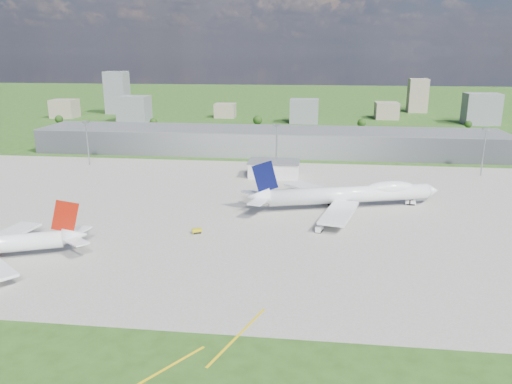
# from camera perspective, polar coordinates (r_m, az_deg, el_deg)

# --- Properties ---
(ground) EXTENTS (1400.00, 1400.00, 0.00)m
(ground) POSITION_cam_1_polar(r_m,az_deg,el_deg) (315.41, 1.02, 4.01)
(ground) COLOR #274916
(ground) RESTS_ON ground
(apron) EXTENTS (360.00, 190.00, 0.08)m
(apron) POSITION_cam_1_polar(r_m,az_deg,el_deg) (208.50, 0.63, -2.18)
(apron) COLOR gray
(apron) RESTS_ON ground
(terminal) EXTENTS (300.00, 42.00, 15.00)m
(terminal) POSITION_cam_1_polar(r_m,az_deg,el_deg) (328.66, 1.30, 5.82)
(terminal) COLOR slate
(terminal) RESTS_ON ground
(ops_building) EXTENTS (26.00, 16.00, 8.00)m
(ops_building) POSITION_cam_1_polar(r_m,az_deg,el_deg) (265.03, 2.06, 2.61)
(ops_building) COLOR silver
(ops_building) RESTS_ON ground
(mast_west) EXTENTS (3.50, 2.00, 25.90)m
(mast_west) POSITION_cam_1_polar(r_m,az_deg,el_deg) (305.88, -18.77, 6.18)
(mast_west) COLOR gray
(mast_west) RESTS_ON ground
(mast_center) EXTENTS (3.50, 2.00, 25.90)m
(mast_center) POSITION_cam_1_polar(r_m,az_deg,el_deg) (276.97, 2.36, 6.08)
(mast_center) COLOR gray
(mast_center) RESTS_ON ground
(mast_east) EXTENTS (3.50, 2.00, 25.90)m
(mast_east) POSITION_cam_1_polar(r_m,az_deg,el_deg) (289.94, 24.67, 5.09)
(mast_east) COLOR gray
(mast_east) RESTS_ON ground
(airliner_blue_quad) EXTENTS (82.34, 63.28, 21.92)m
(airliner_blue_quad) POSITION_cam_1_polar(r_m,az_deg,el_deg) (214.00, 10.63, -0.29)
(airliner_blue_quad) COLOR white
(airliner_blue_quad) RESTS_ON ground
(tug_yellow) EXTENTS (3.95, 3.32, 1.72)m
(tug_yellow) POSITION_cam_1_polar(r_m,az_deg,el_deg) (184.35, -6.78, -4.46)
(tug_yellow) COLOR #CDBB0C
(tug_yellow) RESTS_ON ground
(van_white_near) EXTENTS (3.14, 4.90, 2.34)m
(van_white_near) POSITION_cam_1_polar(r_m,az_deg,el_deg) (186.07, 7.26, -4.19)
(van_white_near) COLOR white
(van_white_near) RESTS_ON ground
(van_white_far) EXTENTS (4.24, 2.08, 2.23)m
(van_white_far) POSITION_cam_1_polar(r_m,az_deg,el_deg) (226.43, 17.22, -1.15)
(van_white_far) COLOR white
(van_white_far) RESTS_ON ground
(bldg_far_w) EXTENTS (24.00, 20.00, 18.00)m
(bldg_far_w) POSITION_cam_1_polar(r_m,az_deg,el_deg) (542.26, -21.04, 8.89)
(bldg_far_w) COLOR gray
(bldg_far_w) RESTS_ON ground
(bldg_w) EXTENTS (28.00, 22.00, 24.00)m
(bldg_w) POSITION_cam_1_polar(r_m,az_deg,el_deg) (491.10, -13.76, 9.22)
(bldg_w) COLOR slate
(bldg_w) RESTS_ON ground
(bldg_cw) EXTENTS (20.00, 18.00, 14.00)m
(bldg_cw) POSITION_cam_1_polar(r_m,az_deg,el_deg) (508.77, -3.55, 9.28)
(bldg_cw) COLOR gray
(bldg_cw) RESTS_ON ground
(bldg_c) EXTENTS (26.00, 20.00, 22.00)m
(bldg_c) POSITION_cam_1_polar(r_m,az_deg,el_deg) (470.34, 5.53, 9.20)
(bldg_c) COLOR slate
(bldg_c) RESTS_ON ground
(bldg_ce) EXTENTS (22.00, 24.00, 16.00)m
(bldg_ce) POSITION_cam_1_polar(r_m,az_deg,el_deg) (514.85, 14.69, 9.00)
(bldg_ce) COLOR gray
(bldg_ce) RESTS_ON ground
(bldg_e) EXTENTS (30.00, 22.00, 28.00)m
(bldg_e) POSITION_cam_1_polar(r_m,az_deg,el_deg) (502.24, 24.36, 8.65)
(bldg_e) COLOR slate
(bldg_e) RESTS_ON ground
(bldg_tall_w) EXTENTS (22.00, 20.00, 44.00)m
(bldg_tall_w) POSITION_cam_1_polar(r_m,az_deg,el_deg) (560.37, -15.58, 10.89)
(bldg_tall_w) COLOR slate
(bldg_tall_w) RESTS_ON ground
(bldg_tall_e) EXTENTS (20.00, 18.00, 36.00)m
(bldg_tall_e) POSITION_cam_1_polar(r_m,az_deg,el_deg) (579.28, 17.98, 10.44)
(bldg_tall_e) COLOR gray
(bldg_tall_e) RESTS_ON ground
(tree_far_w) EXTENTS (7.20, 7.20, 8.80)m
(tree_far_w) POSITION_cam_1_polar(r_m,az_deg,el_deg) (489.49, -21.59, 7.75)
(tree_far_w) COLOR #382314
(tree_far_w) RESTS_ON ground
(tree_w) EXTENTS (6.75, 6.75, 8.25)m
(tree_w) POSITION_cam_1_polar(r_m,az_deg,el_deg) (449.23, -11.63, 7.86)
(tree_w) COLOR #382314
(tree_w) RESTS_ON ground
(tree_c) EXTENTS (8.10, 8.10, 9.90)m
(tree_c) POSITION_cam_1_polar(r_m,az_deg,el_deg) (444.07, 0.18, 8.21)
(tree_c) COLOR #382314
(tree_c) RESTS_ON ground
(tree_e) EXTENTS (7.65, 7.65, 9.35)m
(tree_e) POSITION_cam_1_polar(r_m,az_deg,el_deg) (437.83, 11.99, 7.72)
(tree_e) COLOR #382314
(tree_e) RESTS_ON ground
(tree_far_e) EXTENTS (6.30, 6.30, 7.70)m
(tree_far_e) POSITION_cam_1_polar(r_m,az_deg,el_deg) (464.30, 23.09, 7.13)
(tree_far_e) COLOR #382314
(tree_far_e) RESTS_ON ground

